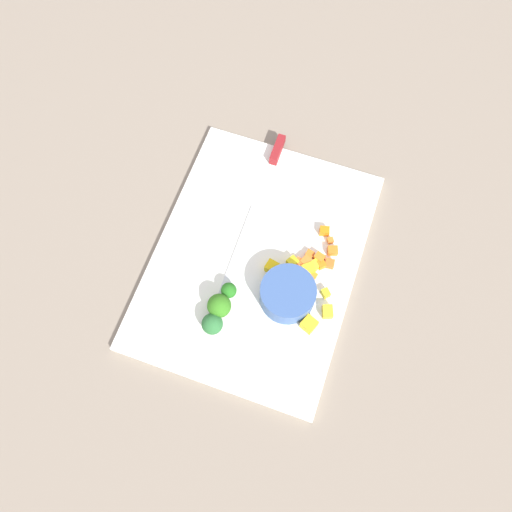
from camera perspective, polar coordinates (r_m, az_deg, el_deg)
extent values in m
plane|color=gray|center=(0.88, 0.00, -0.52)|extent=(4.00, 4.00, 0.00)
cube|color=white|center=(0.87, 0.00, -0.38)|extent=(0.45, 0.34, 0.01)
cylinder|color=#375690|center=(0.82, 3.58, -4.31)|extent=(0.09, 0.09, 0.04)
cube|color=silver|center=(0.87, -1.84, 0.43)|extent=(0.18, 0.02, 0.00)
cube|color=maroon|center=(0.95, 2.43, 11.86)|extent=(0.06, 0.01, 0.02)
cube|color=orange|center=(0.86, 7.32, -0.93)|extent=(0.02, 0.02, 0.01)
cube|color=orange|center=(0.88, 8.34, 1.75)|extent=(0.01, 0.01, 0.01)
cube|color=orange|center=(0.86, 8.26, -0.85)|extent=(0.02, 0.02, 0.01)
cube|color=orange|center=(0.86, 4.85, -0.80)|extent=(0.02, 0.02, 0.01)
cube|color=orange|center=(0.86, 5.65, -0.65)|extent=(0.02, 0.02, 0.01)
cube|color=orange|center=(0.87, 6.04, 0.17)|extent=(0.02, 0.02, 0.01)
cube|color=orange|center=(0.86, 6.57, -2.00)|extent=(0.01, 0.01, 0.01)
cube|color=orange|center=(0.86, 5.49, -1.36)|extent=(0.02, 0.02, 0.01)
cube|color=orange|center=(0.86, 7.12, -0.21)|extent=(0.02, 0.02, 0.02)
cube|color=orange|center=(0.88, 7.69, 2.80)|extent=(0.02, 0.02, 0.01)
cube|color=orange|center=(0.87, 8.59, 0.60)|extent=(0.02, 0.02, 0.01)
cube|color=yellow|center=(0.86, 6.64, -1.04)|extent=(0.02, 0.02, 0.01)
cube|color=yellow|center=(0.82, 5.98, -7.64)|extent=(0.03, 0.03, 0.02)
cube|color=yellow|center=(0.85, 7.83, -4.15)|extent=(0.02, 0.02, 0.01)
cube|color=yellow|center=(0.85, 5.87, -1.52)|extent=(0.03, 0.03, 0.02)
cube|color=yellow|center=(0.84, 8.03, -6.22)|extent=(0.02, 0.02, 0.02)
cube|color=yellow|center=(0.86, 4.11, -0.71)|extent=(0.02, 0.02, 0.02)
cube|color=yellow|center=(0.85, 1.86, -1.29)|extent=(0.02, 0.03, 0.02)
cylinder|color=#8ABD6B|center=(0.84, -3.03, -4.15)|extent=(0.01, 0.01, 0.01)
sphere|color=#236A1D|center=(0.83, -3.08, -3.88)|extent=(0.03, 0.03, 0.03)
cylinder|color=#8CAF6B|center=(0.83, -4.08, -5.93)|extent=(0.01, 0.01, 0.01)
sphere|color=#31741C|center=(0.81, -4.16, -5.59)|extent=(0.04, 0.04, 0.04)
cylinder|color=#91B155|center=(0.83, -4.86, -7.86)|extent=(0.01, 0.01, 0.01)
sphere|color=#296631|center=(0.81, -4.94, -7.61)|extent=(0.03, 0.03, 0.03)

